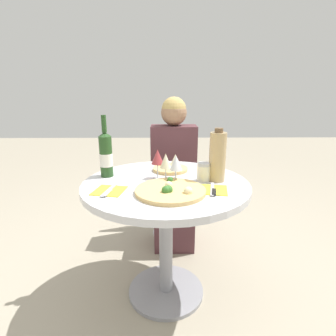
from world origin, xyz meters
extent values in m
plane|color=#9E937F|center=(0.00, 0.00, 0.00)|extent=(12.00, 12.00, 0.00)
cylinder|color=gray|center=(0.00, 0.00, 0.01)|extent=(0.47, 0.47, 0.02)
cylinder|color=gray|center=(0.00, 0.00, 0.37)|extent=(0.08, 0.08, 0.69)
cylinder|color=silver|center=(0.00, 0.00, 0.73)|extent=(0.93, 0.93, 0.04)
cylinder|color=silver|center=(0.07, 0.73, 0.01)|extent=(0.37, 0.37, 0.01)
cylinder|color=silver|center=(0.07, 0.73, 0.21)|extent=(0.06, 0.06, 0.42)
cube|color=silver|center=(0.07, 0.73, 0.44)|extent=(0.41, 0.41, 0.03)
cube|color=silver|center=(0.07, 0.92, 0.66)|extent=(0.41, 0.02, 0.42)
cube|color=#512D33|center=(0.07, 0.57, 0.23)|extent=(0.32, 0.33, 0.45)
cube|color=#512D33|center=(0.07, 0.73, 0.71)|extent=(0.37, 0.21, 0.52)
sphere|color=#997051|center=(0.07, 0.73, 1.08)|extent=(0.21, 0.21, 0.21)
sphere|color=tan|center=(0.07, 0.73, 1.10)|extent=(0.20, 0.20, 0.20)
cylinder|color=#DBB26B|center=(0.02, -0.17, 0.76)|extent=(0.36, 0.36, 0.02)
sphere|color=#336B28|center=(0.02, -0.05, 0.77)|extent=(0.03, 0.03, 0.03)
sphere|color=#336B28|center=(0.00, -0.21, 0.77)|extent=(0.04, 0.04, 0.04)
sphere|color=beige|center=(0.11, -0.22, 0.77)|extent=(0.04, 0.04, 0.04)
sphere|color=#336B28|center=(0.01, -0.20, 0.77)|extent=(0.04, 0.04, 0.04)
sphere|color=beige|center=(0.01, -0.14, 0.77)|extent=(0.04, 0.04, 0.04)
cylinder|color=#DBB26B|center=(0.03, 0.22, 0.76)|extent=(0.22, 0.22, 0.02)
sphere|color=beige|center=(-0.02, 0.28, 0.77)|extent=(0.04, 0.04, 0.04)
sphere|color=#B22D1E|center=(0.06, 0.25, 0.77)|extent=(0.03, 0.03, 0.03)
sphere|color=beige|center=(0.07, 0.23, 0.77)|extent=(0.04, 0.04, 0.04)
sphere|color=beige|center=(0.01, 0.21, 0.77)|extent=(0.04, 0.04, 0.04)
cylinder|color=#23471E|center=(-0.35, 0.11, 0.87)|extent=(0.07, 0.07, 0.24)
cone|color=#23471E|center=(-0.35, 0.11, 1.00)|extent=(0.07, 0.07, 0.03)
cylinder|color=#23471E|center=(-0.35, 0.11, 1.06)|extent=(0.03, 0.03, 0.10)
cylinder|color=silver|center=(-0.35, 0.11, 0.85)|extent=(0.08, 0.08, 0.08)
cylinder|color=tan|center=(0.29, 0.01, 0.88)|extent=(0.09, 0.09, 0.27)
cylinder|color=brown|center=(0.29, 0.01, 1.03)|extent=(0.05, 0.05, 0.02)
cylinder|color=silver|center=(0.21, 0.01, 0.79)|extent=(0.08, 0.08, 0.09)
cylinder|color=#B2B2B7|center=(0.21, 0.01, 0.84)|extent=(0.07, 0.07, 0.02)
cylinder|color=silver|center=(0.00, 0.03, 0.75)|extent=(0.06, 0.06, 0.00)
cylinder|color=silver|center=(0.00, 0.03, 0.78)|extent=(0.01, 0.01, 0.07)
cone|color=beige|center=(0.00, 0.03, 0.86)|extent=(0.07, 0.07, 0.08)
cylinder|color=silver|center=(-0.05, 0.06, 0.75)|extent=(0.06, 0.06, 0.00)
cylinder|color=silver|center=(-0.05, 0.06, 0.79)|extent=(0.01, 0.01, 0.08)
cone|color=#9E383D|center=(-0.05, 0.06, 0.88)|extent=(0.07, 0.07, 0.08)
cylinder|color=silver|center=(0.06, 0.06, 0.75)|extent=(0.06, 0.06, 0.00)
cylinder|color=silver|center=(0.06, 0.06, 0.79)|extent=(0.01, 0.01, 0.07)
cone|color=beige|center=(0.06, 0.06, 0.86)|extent=(0.06, 0.06, 0.07)
cylinder|color=silver|center=(0.06, -0.01, 0.75)|extent=(0.06, 0.06, 0.00)
cylinder|color=silver|center=(0.06, -0.01, 0.78)|extent=(0.01, 0.01, 0.07)
cone|color=silver|center=(0.06, -0.01, 0.86)|extent=(0.07, 0.07, 0.08)
cube|color=yellow|center=(-0.29, -0.14, 0.75)|extent=(0.18, 0.18, 0.00)
cube|color=silver|center=(-0.29, -0.14, 0.75)|extent=(0.05, 0.19, 0.00)
cube|color=silver|center=(-0.29, -0.19, 0.75)|extent=(0.04, 0.09, 0.00)
cube|color=yellow|center=(0.24, -0.14, 0.75)|extent=(0.17, 0.17, 0.00)
cube|color=silver|center=(0.24, -0.14, 0.75)|extent=(0.05, 0.19, 0.00)
cube|color=black|center=(0.24, -0.18, 0.75)|extent=(0.03, 0.09, 0.00)
camera|label=1|loc=(-0.01, -1.39, 1.23)|focal=28.00mm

